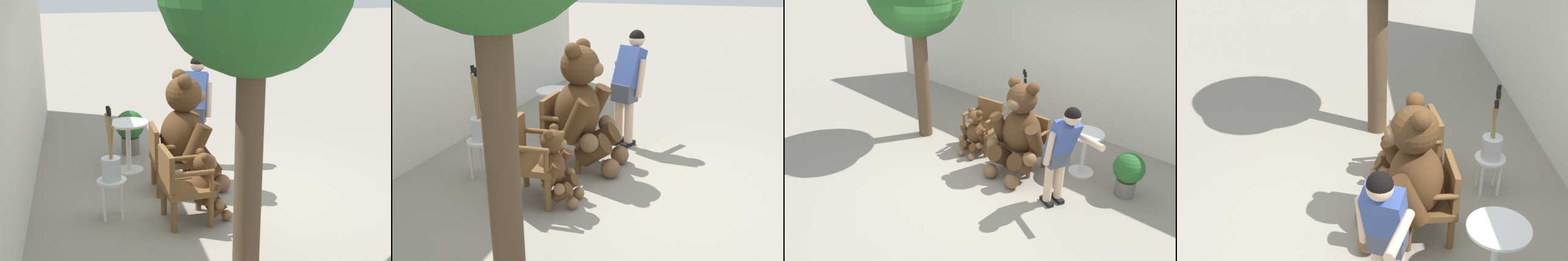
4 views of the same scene
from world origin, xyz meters
The scene contains 9 objects.
ground_plane centered at (0.00, 0.00, 0.00)m, with size 60.00×60.00×0.00m, color gray.
wooden_chair_left centered at (-0.47, 0.62, 0.46)m, with size 0.60×0.57×0.86m.
wooden_chair_right centered at (0.47, 0.62, 0.46)m, with size 0.56×0.52×0.86m.
teddy_bear_large centered at (0.47, 0.35, 0.76)m, with size 0.93×0.87×1.54m.
teddy_bear_small centered at (-0.46, 0.33, 0.40)m, with size 0.50×0.48×0.82m.
person_visitor centered at (1.41, 0.05, 0.92)m, with size 0.83×0.47×1.55m.
white_stool centered at (-0.19, 1.37, 0.36)m, with size 0.34×0.34×0.46m.
brush_bucket centered at (-0.20, 1.37, 0.65)m, with size 0.22×0.22×0.87m.
round_side_table centered at (1.24, 1.04, 0.45)m, with size 0.56×0.56×0.72m.
Camera 4 is at (4.69, -0.29, 3.82)m, focal length 50.00 mm.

